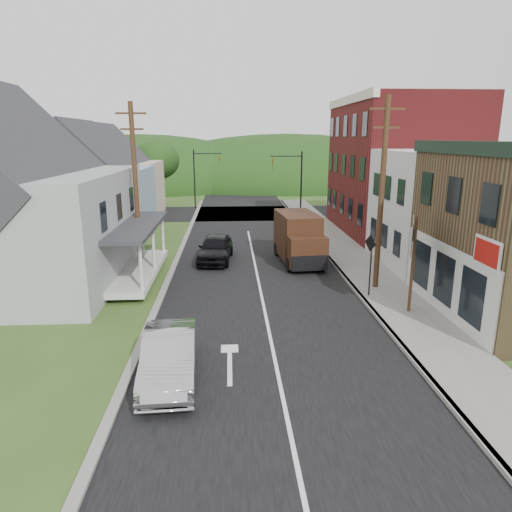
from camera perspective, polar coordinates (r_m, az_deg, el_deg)
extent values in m
plane|color=#2D4719|center=(18.71, 1.31, -7.94)|extent=(120.00, 120.00, 0.00)
cube|color=black|center=(28.19, -0.33, -0.15)|extent=(9.00, 90.00, 0.02)
cube|color=black|center=(44.82, -1.48, 5.37)|extent=(60.00, 9.00, 0.02)
cube|color=slate|center=(27.21, 12.41, -0.88)|extent=(2.80, 55.00, 0.15)
cube|color=slate|center=(26.88, 9.63, -0.93)|extent=(0.20, 55.00, 0.15)
cube|color=slate|center=(26.40, -10.23, -1.27)|extent=(0.30, 55.00, 0.12)
cube|color=silver|center=(28.08, 23.76, 5.33)|extent=(8.00, 7.00, 6.50)
cube|color=maroon|center=(36.58, 17.33, 10.54)|extent=(8.00, 12.00, 10.00)
cube|color=#9EA1A3|center=(25.90, -27.42, 3.12)|extent=(10.00, 12.00, 5.50)
cube|color=#869CB7|center=(35.84, -18.92, 6.32)|extent=(7.00, 8.00, 5.00)
cube|color=beige|center=(44.63, -16.53, 7.98)|extent=(7.00, 8.00, 5.00)
cylinder|color=#472D19|center=(22.05, 15.40, 7.12)|extent=(0.26, 0.26, 9.00)
cube|color=#472D19|center=(21.92, 16.11, 17.27)|extent=(1.60, 0.10, 0.10)
cube|color=#472D19|center=(21.89, 15.96, 15.18)|extent=(1.20, 0.10, 0.10)
cylinder|color=#472D19|center=(25.87, -14.79, 8.19)|extent=(0.26, 0.26, 9.00)
cube|color=#472D19|center=(25.76, -15.37, 16.83)|extent=(1.60, 0.10, 0.10)
cube|color=#472D19|center=(25.73, -15.24, 15.06)|extent=(1.20, 0.10, 0.10)
cylinder|color=black|center=(41.44, 5.66, 8.74)|extent=(0.14, 0.14, 6.00)
cylinder|color=black|center=(41.06, 3.78, 12.36)|extent=(2.80, 0.10, 0.10)
imported|color=olive|center=(40.97, 2.06, 11.40)|extent=(0.16, 0.20, 1.00)
cylinder|color=black|center=(48.04, -7.70, 9.47)|extent=(0.14, 0.14, 6.00)
cylinder|color=black|center=(47.80, -6.10, 12.62)|extent=(2.80, 0.10, 0.10)
imported|color=olive|center=(47.79, -4.60, 11.82)|extent=(0.16, 0.20, 1.00)
cylinder|color=#382616|center=(41.44, -28.59, 6.18)|extent=(0.36, 0.36, 4.76)
ellipsoid|color=#103510|center=(41.18, -29.20, 11.09)|extent=(5.80, 5.80, 4.93)
cylinder|color=#382616|center=(50.07, -12.15, 8.29)|extent=(0.36, 0.36, 3.92)
ellipsoid|color=#103510|center=(49.85, -12.34, 11.65)|extent=(4.80, 4.80, 4.08)
ellipsoid|color=#103510|center=(72.59, -2.23, 8.90)|extent=(90.00, 30.00, 16.00)
imported|color=#B3B3B8|center=(14.38, -10.73, -12.26)|extent=(1.80, 4.54, 1.47)
imported|color=black|center=(27.22, -5.10, 0.96)|extent=(2.28, 4.76, 1.57)
cube|color=#321A0D|center=(27.17, 5.14, 2.64)|extent=(2.41, 4.12, 2.61)
cube|color=#321A0D|center=(25.06, 6.35, 0.54)|extent=(2.19, 1.61, 1.71)
cube|color=black|center=(25.07, 6.30, 2.23)|extent=(1.98, 1.24, 0.04)
cube|color=black|center=(24.46, 6.77, -0.91)|extent=(1.98, 0.31, 0.81)
cylinder|color=black|center=(25.11, 4.17, -1.08)|extent=(0.32, 0.83, 0.81)
cylinder|color=black|center=(25.58, 8.31, -0.90)|extent=(0.32, 0.83, 0.81)
cylinder|color=black|center=(28.52, 2.62, 0.85)|extent=(0.32, 0.83, 0.81)
cylinder|color=black|center=(28.93, 6.29, 0.98)|extent=(0.32, 0.83, 0.81)
cube|color=#472D19|center=(19.62, 18.99, -1.03)|extent=(0.17, 0.17, 4.01)
cube|color=black|center=(19.33, 19.09, 2.59)|extent=(0.93, 2.13, 0.09)
cube|color=white|center=(18.45, 19.04, 3.69)|extent=(0.26, 0.59, 0.25)
cube|color=white|center=(18.55, 18.91, 2.12)|extent=(0.29, 0.64, 0.63)
cube|color=white|center=(18.66, 18.78, 0.58)|extent=(0.26, 0.59, 0.32)
cube|color=white|center=(19.24, 19.08, 4.11)|extent=(0.26, 0.59, 0.25)
cube|color=white|center=(19.33, 18.96, 2.60)|extent=(0.29, 0.64, 0.63)
cube|color=white|center=(19.44, 18.83, 1.12)|extent=(0.26, 0.59, 0.32)
cube|color=white|center=(20.03, 19.12, 4.49)|extent=(0.26, 0.59, 0.25)
cube|color=white|center=(20.12, 19.00, 3.04)|extent=(0.29, 0.64, 0.63)
cube|color=white|center=(20.22, 18.88, 1.61)|extent=(0.26, 0.59, 0.32)
cube|color=white|center=(19.59, 18.68, -0.68)|extent=(0.22, 0.48, 0.63)
cylinder|color=black|center=(21.28, 14.11, -1.34)|extent=(0.09, 0.09, 2.68)
cube|color=black|center=(20.99, 14.11, 1.58)|extent=(0.30, 0.74, 0.79)
cube|color=#FFFC0D|center=(20.99, 14.16, 1.58)|extent=(0.28, 0.67, 0.71)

